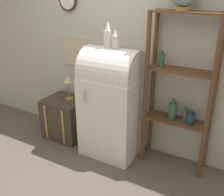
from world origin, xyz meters
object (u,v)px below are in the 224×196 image
Objects in this scene: refrigerator at (112,101)px; vase_left at (108,35)px; suitcase_trunk at (66,118)px; desk_lamp at (68,82)px; vase_center at (115,39)px.

vase_left is at bearing 171.22° from refrigerator.
desk_lamp is (0.06, 0.05, 0.56)m from suitcase_trunk.
suitcase_trunk is at bearing 179.25° from refrigerator.
refrigerator is 4.77× the size of vase_left.
suitcase_trunk is 0.56m from desk_lamp.
suitcase_trunk is (-0.79, 0.01, -0.44)m from refrigerator.
refrigerator is 4.08× the size of desk_lamp.
refrigerator is at bearing -4.66° from desk_lamp.
vase_left is at bearing -0.14° from suitcase_trunk.
suitcase_trunk is at bearing -139.06° from desk_lamp.
vase_center is at bearing -4.54° from desk_lamp.
vase_left is at bearing -4.32° from desk_lamp.
desk_lamp is at bearing 175.34° from refrigerator.
vase_center reaches higher than refrigerator.
suitcase_trunk is at bearing 179.86° from vase_left.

